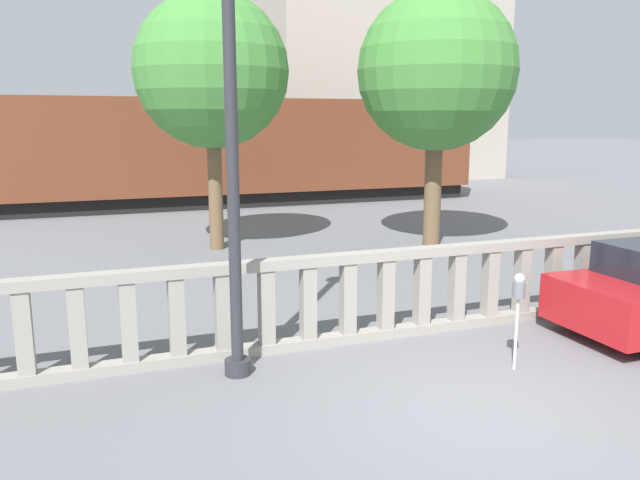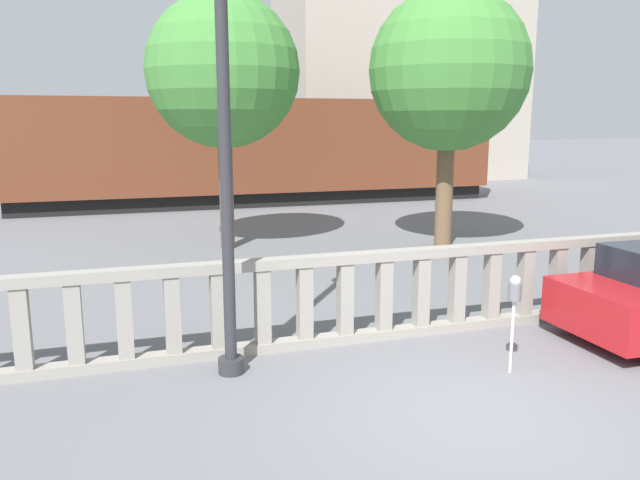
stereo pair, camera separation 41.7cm
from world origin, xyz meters
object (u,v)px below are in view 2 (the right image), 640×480
(parking_meter, at_px, (514,296))
(tree_left, at_px, (223,72))
(lamppost, at_px, (224,106))
(train_near, at_px, (265,149))
(train_far, at_px, (151,141))
(tree_right, at_px, (449,71))

(parking_meter, bearing_deg, tree_left, 103.33)
(lamppost, bearing_deg, train_near, 75.56)
(lamppost, bearing_deg, tree_left, 80.77)
(train_far, bearing_deg, train_near, -74.17)
(lamppost, height_order, train_far, lamppost)
(lamppost, xyz_separation_m, parking_meter, (3.41, -1.09, -2.33))
(train_near, distance_m, tree_left, 8.76)
(train_near, xyz_separation_m, train_far, (-3.58, 12.63, -0.03))
(lamppost, relative_size, tree_left, 0.95)
(tree_right, bearing_deg, train_far, 105.48)
(tree_left, xyz_separation_m, tree_right, (5.32, -1.39, 0.04))
(lamppost, distance_m, tree_right, 9.33)
(train_far, height_order, tree_left, tree_left)
(lamppost, xyz_separation_m, train_far, (0.51, 28.52, -1.31))
(parking_meter, xyz_separation_m, train_near, (0.68, 16.98, 1.06))
(lamppost, xyz_separation_m, tree_left, (1.28, 7.90, 0.97))
(train_near, bearing_deg, tree_right, -74.99)
(train_near, bearing_deg, tree_left, -109.36)
(train_near, distance_m, train_far, 13.12)
(tree_left, relative_size, tree_right, 0.97)
(train_near, bearing_deg, lamppost, -104.44)
(train_far, bearing_deg, lamppost, -91.03)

